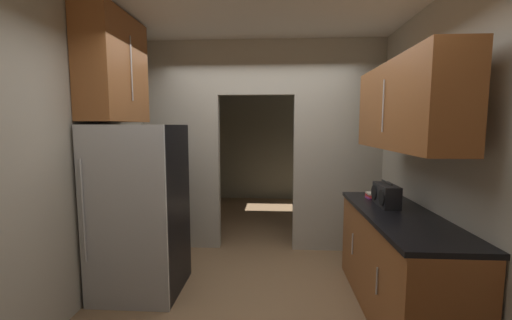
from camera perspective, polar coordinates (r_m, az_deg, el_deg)
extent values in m
plane|color=brown|center=(3.34, -0.36, -24.41)|extent=(20.00, 20.00, 0.00)
cube|color=silver|center=(3.49, 0.10, 25.41)|extent=(3.61, 6.81, 0.06)
cube|color=#ADA899|center=(4.47, -13.25, 2.30)|extent=(1.04, 0.12, 2.82)
cube|color=#ADA899|center=(4.36, 14.46, 2.18)|extent=(1.16, 0.12, 2.82)
cube|color=#ADA899|center=(4.34, 0.02, 16.30)|extent=(1.01, 0.12, 0.71)
cube|color=gray|center=(7.34, 1.90, 3.91)|extent=(3.21, 0.10, 2.82)
cube|color=gray|center=(6.07, -13.38, 3.27)|extent=(0.10, 3.06, 2.82)
cube|color=gray|center=(5.97, 16.65, 3.14)|extent=(0.10, 3.06, 2.82)
cube|color=#ADA899|center=(2.98, -34.97, -0.52)|extent=(0.10, 3.90, 2.82)
cube|color=#ADA899|center=(2.76, 35.53, -1.00)|extent=(0.10, 3.90, 2.82)
cube|color=black|center=(3.46, -20.10, -8.31)|extent=(0.81, 0.74, 1.71)
cube|color=#B7BABC|center=(3.12, -22.95, -9.98)|extent=(0.81, 0.03, 1.71)
cylinder|color=#B7BABC|center=(3.24, -28.79, -8.11)|extent=(0.02, 0.02, 0.94)
cube|color=brown|center=(3.26, 24.10, -17.00)|extent=(0.58, 1.77, 0.89)
cube|color=black|center=(3.11, 24.48, -9.08)|extent=(0.62, 1.77, 0.04)
cylinder|color=#B7BABC|center=(2.81, 20.99, -19.73)|extent=(0.01, 0.01, 0.22)
cylinder|color=#B7BABC|center=(3.50, 17.02, -14.30)|extent=(0.01, 0.01, 0.22)
cube|color=brown|center=(3.01, 25.30, 8.82)|extent=(0.34, 1.60, 0.74)
cylinder|color=#B7BABC|center=(2.95, 21.98, 9.03)|extent=(0.01, 0.01, 0.45)
cube|color=brown|center=(3.59, -24.29, 14.79)|extent=(0.34, 0.89, 1.06)
cylinder|color=#B7BABC|center=(3.51, -21.56, 15.11)|extent=(0.01, 0.01, 0.63)
cube|color=black|center=(3.30, 22.48, -5.89)|extent=(0.15, 0.38, 0.21)
cylinder|color=#262626|center=(3.28, 22.57, -3.76)|extent=(0.02, 0.26, 0.02)
cylinder|color=black|center=(3.17, 21.73, -6.34)|extent=(0.01, 0.15, 0.15)
cylinder|color=black|center=(3.38, 20.53, -5.53)|extent=(0.01, 0.15, 0.15)
cube|color=#8C3893|center=(3.59, 20.38, -6.42)|extent=(0.14, 0.13, 0.02)
cube|color=red|center=(3.59, 20.32, -6.09)|extent=(0.12, 0.16, 0.03)
cube|color=beige|center=(3.59, 20.16, -5.72)|extent=(0.09, 0.14, 0.02)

